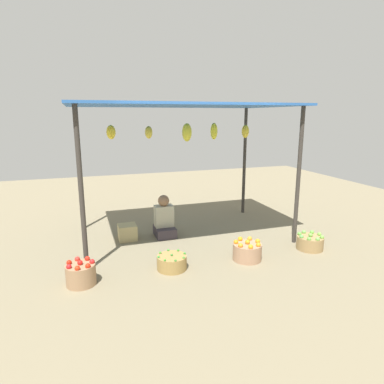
% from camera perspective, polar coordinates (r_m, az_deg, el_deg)
% --- Properties ---
extents(ground_plane, '(14.00, 14.00, 0.00)m').
position_cam_1_polar(ground_plane, '(6.43, -1.56, -7.24)').
color(ground_plane, '#7B7055').
extents(market_stall_structure, '(3.84, 2.29, 2.40)m').
position_cam_1_polar(market_stall_structure, '(6.04, -1.72, 12.99)').
color(market_stall_structure, '#38332D').
rests_on(market_stall_structure, ground).
extents(vendor_person, '(0.36, 0.44, 0.78)m').
position_cam_1_polar(vendor_person, '(6.31, -4.73, -4.83)').
color(vendor_person, '#39323A').
rests_on(vendor_person, ground).
extents(basket_red_tomatoes, '(0.39, 0.39, 0.35)m').
position_cam_1_polar(basket_red_tomatoes, '(4.84, -18.32, -13.03)').
color(basket_red_tomatoes, '#9A7653').
rests_on(basket_red_tomatoes, ground).
extents(basket_green_chilies, '(0.44, 0.44, 0.24)m').
position_cam_1_polar(basket_green_chilies, '(5.06, -3.44, -11.81)').
color(basket_green_chilies, olive).
rests_on(basket_green_chilies, ground).
extents(basket_oranges, '(0.45, 0.45, 0.33)m').
position_cam_1_polar(basket_oranges, '(5.40, 9.34, -9.86)').
color(basket_oranges, '#A77E5F').
rests_on(basket_oranges, ground).
extents(basket_green_apples, '(0.44, 0.44, 0.28)m').
position_cam_1_polar(basket_green_apples, '(6.08, 19.37, -8.04)').
color(basket_green_apples, '#9B7C4D').
rests_on(basket_green_apples, ground).
extents(wooden_crate_near_vendor, '(0.32, 0.32, 0.28)m').
position_cam_1_polar(wooden_crate_near_vendor, '(6.26, -10.90, -6.71)').
color(wooden_crate_near_vendor, tan).
rests_on(wooden_crate_near_vendor, ground).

